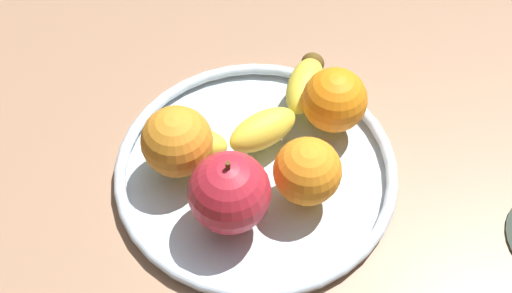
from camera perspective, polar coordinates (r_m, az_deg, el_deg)
ground_plane at (r=69.89cm, az=0.00°, el=-3.35°), size 111.45×111.45×4.00cm
fruit_bowl at (r=67.48cm, az=0.00°, el=-1.98°), size 28.70×28.70×1.80cm
banana at (r=68.18cm, az=0.02°, el=2.59°), size 22.57×8.62×3.65cm
apple at (r=60.34cm, az=-2.29°, el=-3.98°), size 7.68×7.68×8.48cm
orange_center at (r=62.48cm, az=4.44°, el=-2.13°), size 6.55×6.55×6.55cm
orange_back_left at (r=67.95cm, az=6.90°, el=3.85°), size 6.71×6.71×6.71cm
orange_back_right at (r=64.50cm, az=-6.80°, el=0.43°), size 7.05×7.05×7.05cm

